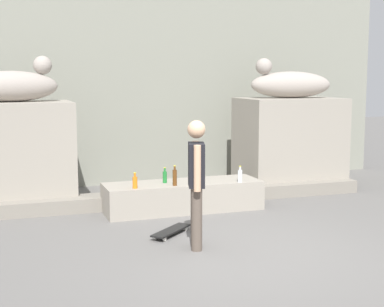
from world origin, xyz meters
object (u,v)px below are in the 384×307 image
object	(u,v)px
skateboard	(171,231)
bottle_clear	(240,176)
skater	(196,178)
statue_reclining_right	(289,84)
statue_reclining_left	(13,85)
bottle_green	(165,177)
bottle_orange	(135,182)
bottle_brown	(175,177)

from	to	relation	value
skateboard	bottle_clear	world-z (taller)	bottle_clear
skater	statue_reclining_right	bearing A→B (deg)	153.10
statue_reclining_left	bottle_clear	bearing A→B (deg)	-36.48
skateboard	statue_reclining_left	bearing A→B (deg)	-95.41
statue_reclining_left	bottle_green	xyz separation A→B (m)	(2.29, -1.18, -1.49)
statue_reclining_right	skater	xyz separation A→B (m)	(-3.09, -3.28, -1.15)
statue_reclining_left	bottle_orange	size ratio (longest dim) A/B	6.64
statue_reclining_right	skater	size ratio (longest dim) A/B	1.00
statue_reclining_right	skater	distance (m)	4.65
skater	bottle_clear	distance (m)	2.26
bottle_green	bottle_brown	bearing A→B (deg)	-74.24
skateboard	bottle_orange	xyz separation A→B (m)	(-0.25, 1.10, 0.52)
skater	skateboard	size ratio (longest dim) A/B	2.31
bottle_green	bottle_orange	size ratio (longest dim) A/B	1.02
statue_reclining_left	bottle_orange	bearing A→B (deg)	-53.50
skater	bottle_orange	distance (m)	1.87
bottle_brown	bottle_green	bearing A→B (deg)	105.76
bottle_green	bottle_orange	bearing A→B (deg)	-152.46
statue_reclining_right	bottle_green	xyz separation A→B (m)	(-2.90, -1.17, -1.49)
statue_reclining_left	bottle_brown	bearing A→B (deg)	-44.51
bottle_green	statue_reclining_right	bearing A→B (deg)	22.08
bottle_green	bottle_clear	distance (m)	1.24
bottle_green	bottle_clear	xyz separation A→B (m)	(1.19, -0.35, 0.01)
bottle_orange	statue_reclining_left	bearing A→B (deg)	139.33
statue_reclining_left	statue_reclining_right	size ratio (longest dim) A/B	1.01
skateboard	bottle_brown	bearing A→B (deg)	-152.64
bottle_orange	skateboard	bearing A→B (deg)	-77.10
statue_reclining_left	statue_reclining_right	bearing A→B (deg)	-12.85
bottle_clear	bottle_orange	bearing A→B (deg)	178.36
statue_reclining_left	skateboard	distance (m)	3.82
skater	bottle_brown	xyz separation A→B (m)	(0.27, 1.81, -0.30)
skateboard	bottle_orange	size ratio (longest dim) A/B	2.85
bottle_brown	bottle_clear	bearing A→B (deg)	-3.18
bottle_orange	skater	bearing A→B (deg)	-78.00
skater	bottle_orange	size ratio (longest dim) A/B	6.58
bottle_green	bottle_clear	size ratio (longest dim) A/B	0.94
bottle_green	skater	bearing A→B (deg)	-95.21
bottle_brown	bottle_clear	distance (m)	1.11
skateboard	bottle_orange	world-z (taller)	bottle_orange
bottle_green	skateboard	bearing A→B (deg)	-102.90
skater	bottle_brown	distance (m)	1.86
skateboard	bottle_clear	xyz separation A→B (m)	(1.52, 1.05, 0.53)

